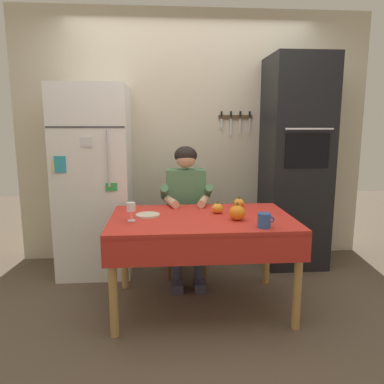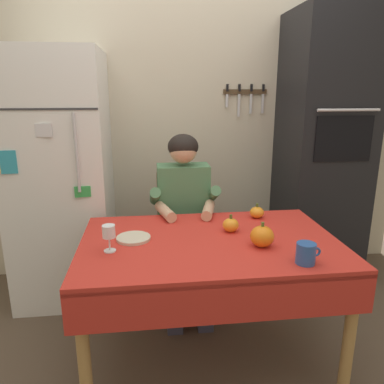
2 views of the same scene
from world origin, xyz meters
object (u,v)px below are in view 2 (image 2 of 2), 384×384
Objects in this scene: refrigerator at (62,180)px; coffee_mug at (306,253)px; chair_behind_person at (182,229)px; pumpkin_small at (257,212)px; pumpkin_large at (231,225)px; dining_table at (210,255)px; pumpkin_medium at (262,236)px; seated_person at (184,208)px; wall_oven at (322,153)px; wine_glass at (109,233)px; serving_tray at (133,238)px.

coffee_mug is (1.35, -1.20, -0.11)m from refrigerator.
pumpkin_small is at bearing -45.64° from chair_behind_person.
coffee_mug is at bearing -59.50° from pumpkin_large.
dining_table is 1.51× the size of chair_behind_person.
pumpkin_medium is at bearing -62.73° from pumpkin_large.
pumpkin_medium is 0.45m from pumpkin_small.
refrigerator is 15.08× the size of coffee_mug.
wall_oven is at bearing 15.75° from seated_person.
wine_glass reaches higher than dining_table.
pumpkin_small is at bearing 18.99° from serving_tray.
pumpkin_large reaches higher than dining_table.
refrigerator is 1.29× the size of dining_table.
wine_glass reaches higher than pumpkin_large.
seated_person is at bearing 114.81° from pumpkin_large.
wall_oven is 1.32m from pumpkin_medium.
wall_oven reaches higher than wine_glass.
refrigerator is 0.93m from seated_person.
serving_tray is at bearing -122.32° from seated_person.
seated_person reaches higher than coffee_mug.
seated_person is at bearing -90.00° from chair_behind_person.
wall_oven is 1.26m from chair_behind_person.
pumpkin_medium is at bearing -64.39° from seated_person.
serving_tray is (-0.33, -0.72, 0.24)m from chair_behind_person.
pumpkin_small is (0.10, 0.44, -0.02)m from pumpkin_medium.
refrigerator is 13.52× the size of pumpkin_medium.
serving_tray is at bearing -161.01° from pumpkin_small.
wine_glass is at bearing -117.58° from chair_behind_person.
wine_glass is 0.75× the size of serving_tray.
chair_behind_person is 7.79× the size of coffee_mug.
pumpkin_large is (0.67, 0.19, -0.06)m from wine_glass.
chair_behind_person is 1.02m from wine_glass.
pumpkin_small is (0.36, 0.34, 0.12)m from dining_table.
wall_oven is at bearing 30.04° from serving_tray.
pumpkin_large is (1.09, -0.76, -0.12)m from refrigerator.
chair_behind_person is at bearing -5.94° from refrigerator.
refrigerator is 17.63× the size of pumpkin_large.
seated_person is 0.51m from pumpkin_small.
seated_person is at bearing -17.81° from refrigerator.
wine_glass is at bearing -163.94° from pumpkin_large.
dining_table is at bearing 159.14° from pumpkin_medium.
seated_person is 12.19× the size of pumpkin_large.
pumpkin_medium reaches higher than dining_table.
seated_person is (0.87, -0.28, -0.16)m from refrigerator.
coffee_mug is 0.96m from wine_glass.
dining_table is at bearing -138.69° from wall_oven.
refrigerator is 0.98m from serving_tray.
wine_glass is 1.48× the size of pumpkin_small.
pumpkin_medium is at bearing 123.61° from coffee_mug.
dining_table is at bearing 7.04° from wine_glass.
refrigerator is 19.02× the size of pumpkin_small.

